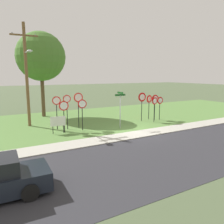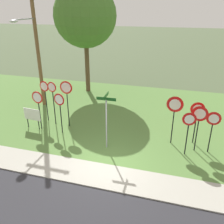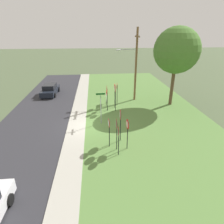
# 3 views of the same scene
# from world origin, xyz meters

# --- Properties ---
(ground_plane) EXTENTS (160.00, 160.00, 0.00)m
(ground_plane) POSITION_xyz_m (0.00, 0.00, 0.00)
(ground_plane) COLOR #4C5B3D
(sidewalk_strip) EXTENTS (44.00, 1.60, 0.06)m
(sidewalk_strip) POSITION_xyz_m (0.00, -0.80, 0.03)
(sidewalk_strip) COLOR #ADAA9E
(sidewalk_strip) RESTS_ON ground_plane
(grass_median) EXTENTS (44.00, 12.00, 0.04)m
(grass_median) POSITION_xyz_m (0.00, 6.00, 0.02)
(grass_median) COLOR #567F3D
(grass_median) RESTS_ON ground_plane
(stop_sign_near_left) EXTENTS (0.60, 0.13, 2.69)m
(stop_sign_near_left) POSITION_xyz_m (-4.23, 3.06, 1.94)
(stop_sign_near_left) COLOR black
(stop_sign_near_left) RESTS_ON grass_median
(stop_sign_near_right) EXTENTS (0.70, 0.12, 2.34)m
(stop_sign_near_right) POSITION_xyz_m (-4.74, 2.26, 1.73)
(stop_sign_near_right) COLOR black
(stop_sign_near_right) RESTS_ON grass_median
(stop_sign_far_left) EXTENTS (0.74, 0.09, 2.82)m
(stop_sign_far_left) POSITION_xyz_m (-3.31, 3.03, 2.10)
(stop_sign_far_left) COLOR black
(stop_sign_far_left) RESTS_ON grass_median
(stop_sign_far_center) EXTENTS (0.66, 0.15, 2.38)m
(stop_sign_far_center) POSITION_xyz_m (-3.34, 2.17, 1.75)
(stop_sign_far_center) COLOR black
(stop_sign_far_center) RESTS_ON grass_median
(stop_sign_far_right) EXTENTS (0.64, 0.13, 2.58)m
(stop_sign_far_right) POSITION_xyz_m (-4.94, 3.40, 1.89)
(stop_sign_far_right) COLOR black
(stop_sign_far_right) RESTS_ON grass_median
(yield_sign_near_left) EXTENTS (0.65, 0.12, 2.23)m
(yield_sign_near_left) POSITION_xyz_m (3.42, 1.84, 1.69)
(yield_sign_near_left) COLOR black
(yield_sign_near_left) RESTS_ON grass_median
(yield_sign_near_right) EXTENTS (0.71, 0.13, 2.31)m
(yield_sign_near_right) POSITION_xyz_m (3.82, 3.09, 1.75)
(yield_sign_near_right) COLOR black
(yield_sign_near_right) RESTS_ON grass_median
(yield_sign_far_left) EXTENTS (0.67, 0.11, 2.17)m
(yield_sign_far_left) POSITION_xyz_m (4.52, 2.37, 1.64)
(yield_sign_far_left) COLOR black
(yield_sign_far_left) RESTS_ON grass_median
(yield_sign_far_right) EXTENTS (0.82, 0.11, 2.62)m
(yield_sign_far_right) POSITION_xyz_m (2.70, 2.74, 2.01)
(yield_sign_far_right) COLOR black
(yield_sign_far_right) RESTS_ON grass_median
(yield_sign_center) EXTENTS (0.76, 0.11, 2.40)m
(yield_sign_center) POSITION_xyz_m (3.88, 2.33, 1.83)
(yield_sign_center) COLOR black
(yield_sign_center) RESTS_ON grass_median
(street_name_post) EXTENTS (0.96, 0.82, 2.89)m
(street_name_post) POSITION_xyz_m (-0.44, 1.42, 1.76)
(street_name_post) COLOR #9EA0A8
(street_name_post) RESTS_ON grass_median
(utility_pole) EXTENTS (2.10, 2.46, 8.24)m
(utility_pole) POSITION_xyz_m (-6.62, 5.60, 4.51)
(utility_pole) COLOR brown
(utility_pole) RESTS_ON grass_median
(notice_board) EXTENTS (1.10, 0.12, 1.25)m
(notice_board) POSITION_xyz_m (-5.21, 2.21, 0.87)
(notice_board) COLOR black
(notice_board) RESTS_ON grass_median
(oak_tree_left) EXTENTS (4.78, 4.78, 8.36)m
(oak_tree_left) POSITION_xyz_m (-4.62, 9.55, 5.99)
(oak_tree_left) COLOR brown
(oak_tree_left) RESTS_ON grass_median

